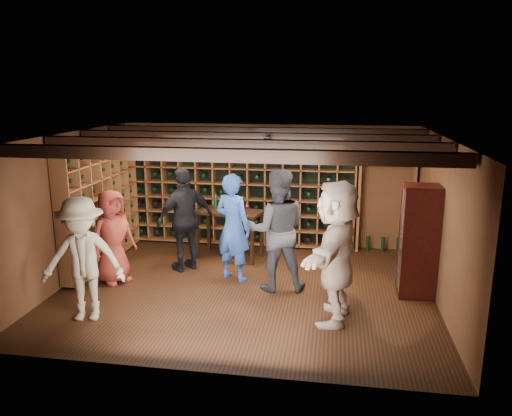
% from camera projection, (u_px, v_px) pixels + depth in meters
% --- Properties ---
extents(ground, '(6.00, 6.00, 0.00)m').
position_uv_depth(ground, '(245.00, 289.00, 8.20)').
color(ground, black).
rests_on(ground, ground).
extents(room_shell, '(6.00, 6.00, 6.00)m').
position_uv_depth(room_shell, '(245.00, 141.00, 7.67)').
color(room_shell, '#54321D').
rests_on(room_shell, ground).
extents(wine_rack_back, '(4.65, 0.30, 2.20)m').
position_uv_depth(wine_rack_back, '(240.00, 191.00, 10.24)').
color(wine_rack_back, brown).
rests_on(wine_rack_back, ground).
extents(wine_rack_left, '(0.30, 2.65, 2.20)m').
position_uv_depth(wine_rack_left, '(101.00, 203.00, 9.15)').
color(wine_rack_left, brown).
rests_on(wine_rack_left, ground).
extents(crate_shelf, '(1.20, 0.32, 2.07)m').
position_uv_depth(crate_shelf, '(388.00, 175.00, 9.68)').
color(crate_shelf, brown).
rests_on(crate_shelf, ground).
extents(display_cabinet, '(0.55, 0.50, 1.75)m').
position_uv_depth(display_cabinet, '(418.00, 243.00, 7.77)').
color(display_cabinet, black).
rests_on(display_cabinet, ground).
extents(man_blue_shirt, '(0.80, 0.68, 1.84)m').
position_uv_depth(man_blue_shirt, '(233.00, 227.00, 8.41)').
color(man_blue_shirt, navy).
rests_on(man_blue_shirt, ground).
extents(man_grey_suit, '(1.08, 0.91, 1.99)m').
position_uv_depth(man_grey_suit, '(277.00, 230.00, 7.99)').
color(man_grey_suit, black).
rests_on(man_grey_suit, ground).
extents(guest_red_floral, '(0.84, 0.93, 1.59)m').
position_uv_depth(guest_red_floral, '(113.00, 237.00, 8.31)').
color(guest_red_floral, maroon).
rests_on(guest_red_floral, ground).
extents(guest_woman_black, '(1.10, 1.09, 1.87)m').
position_uv_depth(guest_woman_black, '(185.00, 220.00, 8.87)').
color(guest_woman_black, black).
rests_on(guest_woman_black, ground).
extents(guest_khaki, '(1.26, 0.88, 1.78)m').
position_uv_depth(guest_khaki, '(83.00, 259.00, 6.95)').
color(guest_khaki, gray).
rests_on(guest_khaki, ground).
extents(guest_beige, '(0.91, 1.95, 2.02)m').
position_uv_depth(guest_beige, '(336.00, 252.00, 6.89)').
color(guest_beige, tan).
rests_on(guest_beige, ground).
extents(tasting_table, '(1.34, 0.85, 1.21)m').
position_uv_depth(tasting_table, '(229.00, 217.00, 9.53)').
color(tasting_table, black).
rests_on(tasting_table, ground).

